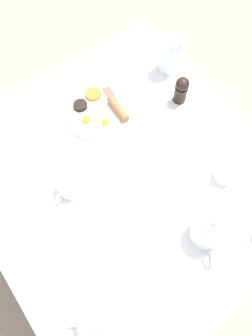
{
  "coord_description": "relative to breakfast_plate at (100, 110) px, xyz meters",
  "views": [
    {
      "loc": [
        -0.4,
        0.3,
        1.74
      ],
      "look_at": [
        0.0,
        0.0,
        0.75
      ],
      "focal_mm": 35.0,
      "sensor_mm": 36.0,
      "label": 1
    }
  ],
  "objects": [
    {
      "name": "ground_plane",
      "position": [
        -0.26,
        0.07,
        -0.74
      ],
      "size": [
        8.0,
        8.0,
        0.0
      ],
      "primitive_type": "plane",
      "color": "gray"
    },
    {
      "name": "table",
      "position": [
        -0.26,
        0.07,
        -0.08
      ],
      "size": [
        1.09,
        1.0,
        0.73
      ],
      "color": "silver",
      "rests_on": "ground_plane"
    },
    {
      "name": "breakfast_plate",
      "position": [
        0.0,
        0.0,
        0.0
      ],
      "size": [
        0.28,
        0.28,
        0.04
      ],
      "color": "white",
      "rests_on": "table"
    },
    {
      "name": "teapot_near",
      "position": [
        -0.59,
        0.0,
        0.05
      ],
      "size": [
        0.18,
        0.11,
        0.13
      ],
      "rotation": [
        0.0,
        0.0,
        5.8
      ],
      "color": "white",
      "rests_on": "table"
    },
    {
      "name": "teapot_far",
      "position": [
        -0.61,
        0.42,
        0.05
      ],
      "size": [
        0.16,
        0.13,
        0.13
      ],
      "rotation": [
        0.0,
        0.0,
        0.66
      ],
      "color": "white",
      "rests_on": "table"
    },
    {
      "name": "teacup_with_saucer_left",
      "position": [
        -0.21,
        0.26,
        0.02
      ],
      "size": [
        0.14,
        0.14,
        0.07
      ],
      "color": "white",
      "rests_on": "table"
    },
    {
      "name": "water_glass_short",
      "position": [
        0.01,
        -0.34,
        0.07
      ],
      "size": [
        0.08,
        0.08,
        0.15
      ],
      "color": "white",
      "rests_on": "table"
    },
    {
      "name": "creamer_jug",
      "position": [
        -0.47,
        -0.18,
        0.02
      ],
      "size": [
        0.09,
        0.07,
        0.06
      ],
      "color": "white",
      "rests_on": "table"
    },
    {
      "name": "salt_grinder",
      "position": [
        -0.13,
        -0.28,
        0.05
      ],
      "size": [
        0.05,
        0.05,
        0.11
      ],
      "color": "black",
      "rests_on": "table"
    },
    {
      "name": "napkin_folded",
      "position": [
        -0.18,
        0.44,
        -0.01
      ],
      "size": [
        0.13,
        0.11,
        0.01
      ],
      "rotation": [
        0.0,
        0.0,
        0.18
      ],
      "color": "white",
      "rests_on": "table"
    },
    {
      "name": "fork_by_plate",
      "position": [
        -0.49,
        0.23,
        -0.01
      ],
      "size": [
        0.08,
        0.15,
        0.0
      ],
      "rotation": [
        0.0,
        0.0,
        3.56
      ],
      "color": "silver",
      "rests_on": "table"
    },
    {
      "name": "knife_by_plate",
      "position": [
        0.16,
        0.3,
        -0.01
      ],
      "size": [
        0.17,
        0.14,
        0.0
      ],
      "rotation": [
        0.0,
        0.0,
        2.24
      ],
      "color": "silver",
      "rests_on": "table"
    },
    {
      "name": "spoon_for_tea",
      "position": [
        -0.23,
        -0.16,
        -0.01
      ],
      "size": [
        0.1,
        0.14,
        0.0
      ],
      "rotation": [
        0.0,
        0.0,
        3.72
      ],
      "color": "silver",
      "rests_on": "table"
    },
    {
      "name": "fork_spare",
      "position": [
        -0.35,
        0.39,
        -0.01
      ],
      "size": [
        0.09,
        0.15,
        0.0
      ],
      "rotation": [
        0.0,
        0.0,
        2.67
      ],
      "color": "silver",
      "rests_on": "table"
    }
  ]
}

